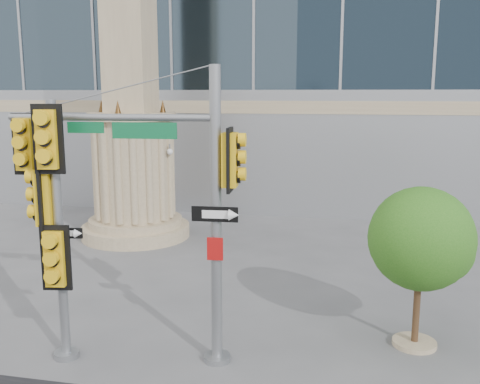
# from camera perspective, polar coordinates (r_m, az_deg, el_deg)

# --- Properties ---
(ground) EXTENTS (120.00, 120.00, 0.00)m
(ground) POSITION_cam_1_polar(r_m,az_deg,el_deg) (12.83, -1.28, -16.63)
(ground) COLOR #545456
(ground) RESTS_ON ground
(monument) EXTENTS (4.40, 4.40, 16.60)m
(monument) POSITION_cam_1_polar(r_m,az_deg,el_deg) (21.88, -11.50, 9.42)
(monument) COLOR tan
(monument) RESTS_ON ground
(main_signal_pole) EXTENTS (4.99, 0.79, 6.42)m
(main_signal_pole) POSITION_cam_1_polar(r_m,az_deg,el_deg) (11.42, -8.33, 0.95)
(main_signal_pole) COLOR slate
(main_signal_pole) RESTS_ON ground
(secondary_signal_pole) EXTENTS (1.04, 0.75, 5.73)m
(secondary_signal_pole) POSITION_cam_1_polar(r_m,az_deg,el_deg) (11.98, -19.37, -2.08)
(secondary_signal_pole) COLOR slate
(secondary_signal_pole) RESTS_ON ground
(street_tree) EXTENTS (2.43, 2.38, 3.79)m
(street_tree) POSITION_cam_1_polar(r_m,az_deg,el_deg) (12.89, 18.91, -5.17)
(street_tree) COLOR tan
(street_tree) RESTS_ON ground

